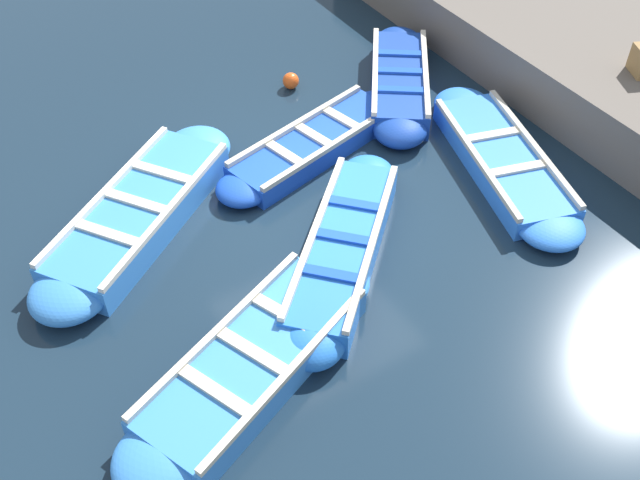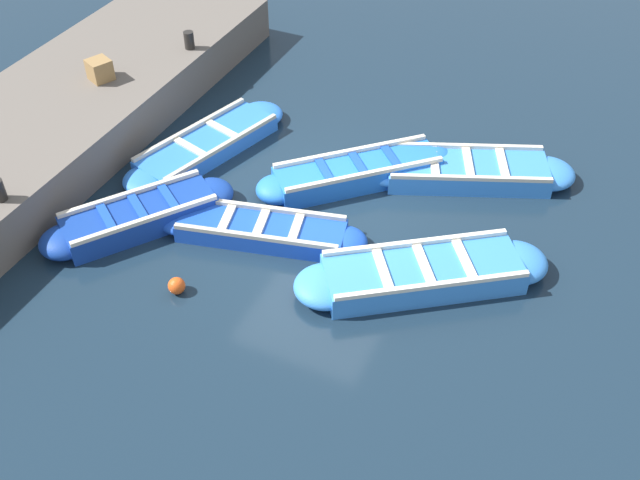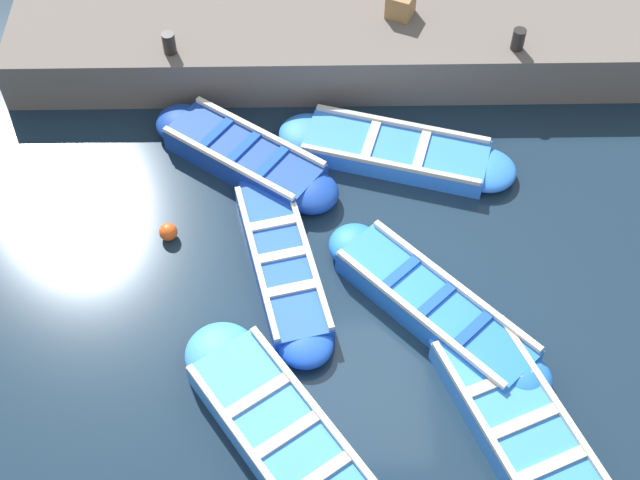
% 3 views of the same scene
% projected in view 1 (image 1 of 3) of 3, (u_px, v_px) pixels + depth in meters
% --- Properties ---
extents(ground_plane, '(120.00, 120.00, 0.00)m').
position_uv_depth(ground_plane, '(315.00, 204.00, 9.93)').
color(ground_plane, '#162838').
extents(boat_near_quay, '(1.86, 3.74, 0.35)m').
position_uv_depth(boat_near_quay, '(503.00, 160.00, 10.36)').
color(boat_near_quay, blue).
rests_on(boat_near_quay, ground).
extents(boat_bow_out, '(3.49, 1.49, 0.36)m').
position_uv_depth(boat_bow_out, '(314.00, 144.00, 10.60)').
color(boat_bow_out, '#1947B7').
rests_on(boat_bow_out, ground).
extents(boat_drifting, '(3.82, 2.29, 0.41)m').
position_uv_depth(boat_drifting, '(254.00, 362.00, 7.90)').
color(boat_drifting, '#3884E0').
rests_on(boat_drifting, ground).
extents(boat_tucked, '(2.53, 3.09, 0.45)m').
position_uv_depth(boat_tucked, '(399.00, 82.00, 11.64)').
color(boat_tucked, navy).
rests_on(boat_tucked, ground).
extents(boat_outer_right, '(3.72, 2.98, 0.45)m').
position_uv_depth(boat_outer_right, '(139.00, 214.00, 9.52)').
color(boat_outer_right, '#3884E0').
rests_on(boat_outer_right, ground).
extents(boat_end_of_row, '(3.15, 3.03, 0.45)m').
position_uv_depth(boat_end_of_row, '(343.00, 249.00, 9.06)').
color(boat_end_of_row, blue).
rests_on(boat_end_of_row, ground).
extents(quay_wall, '(3.12, 10.68, 0.86)m').
position_uv_depth(quay_wall, '(604.00, 62.00, 11.62)').
color(quay_wall, '#605951').
rests_on(quay_wall, ground).
extents(buoy_orange_near, '(0.26, 0.26, 0.26)m').
position_uv_depth(buoy_orange_near, '(291.00, 81.00, 11.80)').
color(buoy_orange_near, '#E05119').
rests_on(buoy_orange_near, ground).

